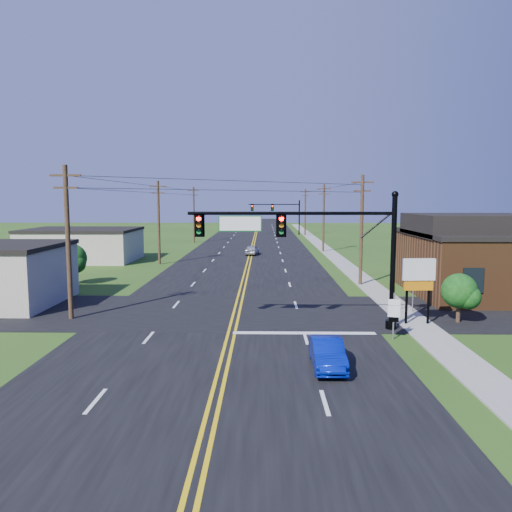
{
  "coord_description": "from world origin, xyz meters",
  "views": [
    {
      "loc": [
        1.88,
        -18.63,
        7.06
      ],
      "look_at": [
        1.41,
        10.0,
        3.78
      ],
      "focal_mm": 35.0,
      "sensor_mm": 36.0,
      "label": 1
    }
  ],
  "objects_px": {
    "signal_mast_main": "(310,242)",
    "signal_mast_far": "(277,212)",
    "blue_car": "(327,354)",
    "stop_sign": "(413,284)",
    "route_sign": "(394,313)"
  },
  "relations": [
    {
      "from": "blue_car",
      "to": "stop_sign",
      "type": "bearing_deg",
      "value": 57.41
    },
    {
      "from": "blue_car",
      "to": "stop_sign",
      "type": "xyz_separation_m",
      "value": [
        6.6,
        10.31,
        1.23
      ]
    },
    {
      "from": "signal_mast_far",
      "to": "blue_car",
      "type": "xyz_separation_m",
      "value": [
        0.1,
        -78.34,
        -3.94
      ]
    },
    {
      "from": "signal_mast_far",
      "to": "stop_sign",
      "type": "height_order",
      "value": "signal_mast_far"
    },
    {
      "from": "signal_mast_far",
      "to": "stop_sign",
      "type": "distance_m",
      "value": 68.41
    },
    {
      "from": "route_sign",
      "to": "stop_sign",
      "type": "relative_size",
      "value": 0.94
    },
    {
      "from": "blue_car",
      "to": "stop_sign",
      "type": "height_order",
      "value": "stop_sign"
    },
    {
      "from": "signal_mast_main",
      "to": "blue_car",
      "type": "distance_m",
      "value": 7.57
    },
    {
      "from": "blue_car",
      "to": "route_sign",
      "type": "height_order",
      "value": "route_sign"
    },
    {
      "from": "signal_mast_main",
      "to": "stop_sign",
      "type": "height_order",
      "value": "signal_mast_main"
    },
    {
      "from": "signal_mast_main",
      "to": "stop_sign",
      "type": "bearing_deg",
      "value": 30.3
    },
    {
      "from": "route_sign",
      "to": "stop_sign",
      "type": "distance_m",
      "value": 6.61
    },
    {
      "from": "signal_mast_main",
      "to": "blue_car",
      "type": "xyz_separation_m",
      "value": [
        0.2,
        -6.34,
        -4.14
      ]
    },
    {
      "from": "route_sign",
      "to": "stop_sign",
      "type": "bearing_deg",
      "value": 74.22
    },
    {
      "from": "signal_mast_main",
      "to": "signal_mast_far",
      "type": "relative_size",
      "value": 1.03
    }
  ]
}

